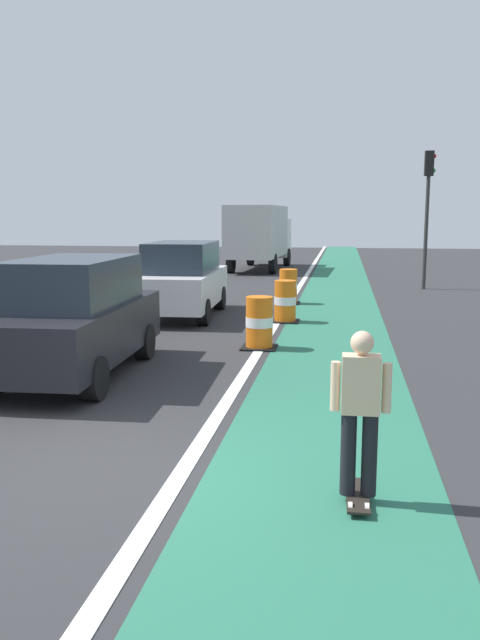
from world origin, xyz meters
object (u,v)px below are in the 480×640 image
(skateboarder_on_lane, at_px, (360,411))
(traffic_light_corner, at_px, (428,195))
(traffic_barrel_back, at_px, (288,287))
(traffic_barrel_mid, at_px, (285,302))
(parked_suv_nearest, at_px, (74,317))
(parked_suv_second, at_px, (183,279))
(traffic_barrel_front, at_px, (259,323))
(delivery_truck_down_block, at_px, (260,234))

(skateboarder_on_lane, xyz_separation_m, traffic_light_corner, (2.84, 18.99, 2.59))
(traffic_barrel_back, xyz_separation_m, traffic_light_corner, (4.74, 4.91, 2.97))
(traffic_barrel_mid, bearing_deg, parked_suv_nearest, -116.11)
(skateboarder_on_lane, bearing_deg, parked_suv_second, 112.33)
(skateboarder_on_lane, bearing_deg, parked_suv_nearest, 137.86)
(traffic_barrel_front, relative_size, traffic_barrel_back, 1.00)
(delivery_truck_down_block, bearing_deg, traffic_barrel_mid, -80.28)
(parked_suv_second, relative_size, delivery_truck_down_block, 0.61)
(traffic_barrel_mid, bearing_deg, traffic_barrel_back, 93.63)
(parked_suv_nearest, relative_size, delivery_truck_down_block, 0.61)
(parked_suv_nearest, bearing_deg, traffic_barrel_front, 44.59)
(skateboarder_on_lane, relative_size, traffic_barrel_back, 1.55)
(parked_suv_second, relative_size, traffic_barrel_front, 4.29)
(traffic_barrel_mid, bearing_deg, parked_suv_second, 169.65)
(parked_suv_nearest, xyz_separation_m, parked_suv_second, (0.19, 6.78, 0.00))
(parked_suv_nearest, distance_m, parked_suv_second, 6.78)
(traffic_barrel_back, bearing_deg, traffic_light_corner, 46.04)
(parked_suv_second, distance_m, delivery_truck_down_block, 15.71)
(parked_suv_second, height_order, traffic_barrel_front, parked_suv_second)
(traffic_barrel_front, height_order, traffic_barrel_back, same)
(delivery_truck_down_block, xyz_separation_m, traffic_light_corner, (7.29, -7.75, 1.65))
(skateboarder_on_lane, distance_m, delivery_truck_down_block, 27.13)
(parked_suv_second, xyz_separation_m, traffic_light_corner, (7.38, 7.94, 2.47))
(traffic_barrel_back, xyz_separation_m, delivery_truck_down_block, (-2.55, 12.66, 1.31))
(skateboarder_on_lane, height_order, traffic_barrel_back, skateboarder_on_lane)
(parked_suv_second, bearing_deg, parked_suv_nearest, -91.59)
(traffic_barrel_mid, height_order, traffic_light_corner, traffic_light_corner)
(traffic_light_corner, bearing_deg, traffic_barrel_back, -133.96)
(traffic_barrel_mid, xyz_separation_m, delivery_truck_down_block, (-2.78, 16.21, 1.31))
(parked_suv_nearest, bearing_deg, skateboarder_on_lane, -42.14)
(parked_suv_second, height_order, delivery_truck_down_block, delivery_truck_down_block)
(traffic_barrel_front, distance_m, traffic_barrel_back, 7.01)
(parked_suv_nearest, xyz_separation_m, traffic_barrel_back, (2.84, 9.80, -0.50))
(traffic_barrel_front, bearing_deg, skateboarder_on_lane, -75.03)
(skateboarder_on_lane, xyz_separation_m, traffic_barrel_mid, (-1.67, 10.53, -0.38))
(parked_suv_nearest, height_order, traffic_light_corner, traffic_light_corner)
(parked_suv_second, relative_size, traffic_barrel_mid, 4.29)
(parked_suv_second, relative_size, traffic_barrel_back, 4.29)
(traffic_barrel_front, bearing_deg, delivery_truck_down_block, 97.39)
(traffic_light_corner, bearing_deg, parked_suv_second, -132.93)
(parked_suv_nearest, distance_m, traffic_light_corner, 16.73)
(traffic_barrel_front, relative_size, traffic_light_corner, 0.21)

